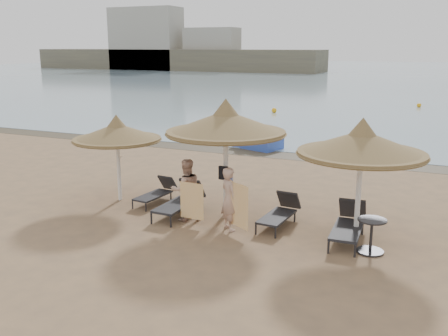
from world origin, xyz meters
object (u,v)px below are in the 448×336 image
Objects in this scene: palapa_right at (362,144)px; person_right at (229,194)px; lounger_near_right at (280,212)px; side_table at (371,237)px; person_left at (186,185)px; pedal_boat at (257,140)px; palapa_center at (226,123)px; lounger_near_left at (181,200)px; palapa_left at (117,132)px; lounger_far_right at (349,224)px; lounger_far_left at (157,192)px.

palapa_right is 3.52m from person_right.
person_right reaches higher than lounger_near_right.
side_table is 3.64m from person_right.
lounger_near_right is at bearing 153.68° from person_left.
pedal_boat is at bearing 122.24° from palapa_right.
lounger_near_left is at bearing -161.11° from palapa_center.
pedal_boat is at bearing 83.26° from palapa_left.
palapa_center is 2.81m from lounger_near_right.
palapa_center is 4.18m from lounger_far_right.
person_right reaches higher than pedal_boat.
palapa_left reaches higher than person_left.
palapa_center is 2.56m from lounger_near_left.
palapa_right is 1.52× the size of lounger_far_right.
person_right is (-3.15, -0.59, -1.46)m from palapa_right.
person_left reaches higher than lounger_far_right.
lounger_far_left is 4.06m from lounger_near_right.
lounger_near_left is (-4.90, 0.03, -2.03)m from palapa_right.
person_right reaches higher than lounger_near_left.
palapa_center is 2.00m from person_left.
pedal_boat is (-6.18, 9.80, -2.06)m from palapa_right.
lounger_far_left is 5.94m from lounger_far_right.
palapa_right is 5.31m from lounger_near_left.
palapa_left is 7.99m from side_table.
person_left is (-4.34, -0.37, 0.60)m from lounger_far_right.
palapa_right is at bearing -5.98° from lounger_far_right.
lounger_near_right is 10.35m from pedal_boat.
lounger_near_left is 0.84× the size of pedal_boat.
person_left is 0.82× the size of pedal_boat.
side_table is at bearing -38.65° from pedal_boat.
palapa_center is 1.67× the size of person_left.
lounger_far_right is 11.47m from pedal_boat.
palapa_center is at bearing 165.63° from side_table.
lounger_near_right is (2.86, 0.28, -0.04)m from lounger_near_left.
person_right is (-3.59, 0.03, 0.59)m from side_table.
lounger_near_left reaches higher than side_table.
lounger_near_right is 2.28× the size of side_table.
side_table is (0.63, -0.63, -0.02)m from lounger_far_right.
palapa_center is 1.64× the size of lounger_near_left.
palapa_center is at bearing 173.15° from palapa_right.
person_left is (-0.83, -0.80, -1.63)m from palapa_center.
palapa_right is 1.82× the size of lounger_far_left.
lounger_near_right is 0.91× the size of lounger_far_right.
side_table is at bearing -5.45° from lounger_near_left.
lounger_far_left is 0.70× the size of pedal_boat.
person_right is at bearing -136.39° from lounger_near_right.
lounger_near_left reaches higher than lounger_far_right.
palapa_left is 1.11× the size of pedal_boat.
lounger_near_left is 5.38m from side_table.
palapa_center is 1.64× the size of lounger_far_right.
lounger_near_right is at bearing 6.98° from lounger_near_left.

